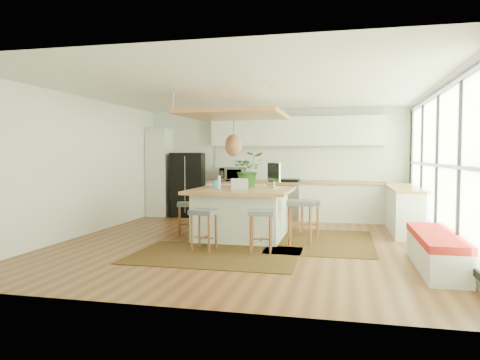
% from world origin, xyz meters
% --- Properties ---
extents(floor, '(7.00, 7.00, 0.00)m').
position_xyz_m(floor, '(0.00, 0.00, 0.00)').
color(floor, '#5A2F19').
rests_on(floor, ground).
extents(ceiling, '(7.00, 7.00, 0.00)m').
position_xyz_m(ceiling, '(0.00, 0.00, 2.70)').
color(ceiling, white).
rests_on(ceiling, ground).
extents(wall_back, '(6.50, 0.00, 6.50)m').
position_xyz_m(wall_back, '(0.00, 3.50, 1.35)').
color(wall_back, silver).
rests_on(wall_back, ground).
extents(wall_front, '(6.50, 0.00, 6.50)m').
position_xyz_m(wall_front, '(0.00, -3.50, 1.35)').
color(wall_front, silver).
rests_on(wall_front, ground).
extents(wall_left, '(0.00, 7.00, 7.00)m').
position_xyz_m(wall_left, '(-3.25, 0.00, 1.35)').
color(wall_left, silver).
rests_on(wall_left, ground).
extents(wall_right, '(0.00, 7.00, 7.00)m').
position_xyz_m(wall_right, '(3.25, 0.00, 1.35)').
color(wall_right, silver).
rests_on(wall_right, ground).
extents(window_wall, '(0.10, 6.20, 2.60)m').
position_xyz_m(window_wall, '(3.22, 0.00, 1.40)').
color(window_wall, black).
rests_on(window_wall, wall_right).
extents(pantry, '(0.55, 0.60, 2.25)m').
position_xyz_m(pantry, '(-2.95, 3.18, 1.12)').
color(pantry, silver).
rests_on(pantry, floor).
extents(back_counter_base, '(4.20, 0.60, 0.88)m').
position_xyz_m(back_counter_base, '(0.55, 3.18, 0.44)').
color(back_counter_base, silver).
rests_on(back_counter_base, floor).
extents(back_counter_top, '(4.24, 0.64, 0.05)m').
position_xyz_m(back_counter_top, '(0.55, 3.18, 0.90)').
color(back_counter_top, '#9F6538').
rests_on(back_counter_top, back_counter_base).
extents(backsplash, '(4.20, 0.02, 0.80)m').
position_xyz_m(backsplash, '(0.55, 3.48, 1.35)').
color(backsplash, white).
rests_on(backsplash, wall_back).
extents(upper_cabinets, '(4.20, 0.34, 0.70)m').
position_xyz_m(upper_cabinets, '(0.55, 3.32, 2.15)').
color(upper_cabinets, silver).
rests_on(upper_cabinets, wall_back).
extents(range, '(0.76, 0.62, 1.00)m').
position_xyz_m(range, '(0.30, 3.18, 0.50)').
color(range, '#A5A5AA').
rests_on(range, floor).
extents(right_counter_base, '(0.60, 2.50, 0.88)m').
position_xyz_m(right_counter_base, '(2.93, 2.00, 0.44)').
color(right_counter_base, silver).
rests_on(right_counter_base, floor).
extents(right_counter_top, '(0.64, 2.54, 0.05)m').
position_xyz_m(right_counter_top, '(2.93, 2.00, 0.90)').
color(right_counter_top, '#9F6538').
rests_on(right_counter_top, right_counter_base).
extents(window_bench, '(0.52, 2.00, 0.50)m').
position_xyz_m(window_bench, '(2.95, -1.20, 0.25)').
color(window_bench, silver).
rests_on(window_bench, floor).
extents(ceiling_panel, '(1.86, 1.86, 0.80)m').
position_xyz_m(ceiling_panel, '(-0.30, 0.40, 2.05)').
color(ceiling_panel, '#9F6538').
rests_on(ceiling_panel, ceiling).
extents(rug_near, '(2.60, 1.80, 0.01)m').
position_xyz_m(rug_near, '(-0.24, -1.06, 0.01)').
color(rug_near, black).
rests_on(rug_near, floor).
extents(rug_right, '(1.80, 2.60, 0.01)m').
position_xyz_m(rug_right, '(1.34, 0.47, 0.01)').
color(rug_right, black).
rests_on(rug_right, floor).
extents(fridge, '(0.88, 0.72, 1.63)m').
position_xyz_m(fridge, '(-2.19, 3.20, 0.93)').
color(fridge, black).
rests_on(fridge, floor).
extents(island, '(1.85, 1.85, 0.93)m').
position_xyz_m(island, '(-0.18, 0.54, 0.47)').
color(island, '#9F6538').
rests_on(island, floor).
extents(stool_near_left, '(0.44, 0.44, 0.68)m').
position_xyz_m(stool_near_left, '(-0.53, -0.73, 0.35)').
color(stool_near_left, '#4D5256').
rests_on(stool_near_left, floor).
extents(stool_near_right, '(0.45, 0.45, 0.68)m').
position_xyz_m(stool_near_right, '(0.41, -0.66, 0.35)').
color(stool_near_right, '#4D5256').
rests_on(stool_near_right, floor).
extents(stool_right_front, '(0.48, 0.48, 0.77)m').
position_xyz_m(stool_right_front, '(0.97, 0.16, 0.35)').
color(stool_right_front, '#4D5256').
rests_on(stool_right_front, floor).
extents(stool_right_back, '(0.41, 0.41, 0.67)m').
position_xyz_m(stool_right_back, '(1.06, 1.11, 0.35)').
color(stool_right_back, '#4D5256').
rests_on(stool_right_back, floor).
extents(stool_left_side, '(0.48, 0.48, 0.64)m').
position_xyz_m(stool_left_side, '(-1.31, 0.65, 0.35)').
color(stool_left_side, '#4D5256').
rests_on(stool_left_side, floor).
extents(laptop, '(0.40, 0.41, 0.24)m').
position_xyz_m(laptop, '(-0.11, 0.11, 1.05)').
color(laptop, '#A5A5AA').
rests_on(laptop, island).
extents(monitor, '(0.47, 0.56, 0.50)m').
position_xyz_m(monitor, '(0.37, 1.00, 1.19)').
color(monitor, '#A5A5AA').
rests_on(monitor, island).
extents(microwave, '(0.63, 0.38, 0.41)m').
position_xyz_m(microwave, '(-1.00, 3.16, 1.13)').
color(microwave, '#A5A5AA').
rests_on(microwave, back_counter_top).
extents(island_plant, '(0.82, 0.87, 0.54)m').
position_xyz_m(island_plant, '(-0.18, 1.19, 1.20)').
color(island_plant, '#1E4C19').
rests_on(island_plant, island).
extents(island_bowl, '(0.20, 0.20, 0.05)m').
position_xyz_m(island_bowl, '(-0.89, 0.82, 0.95)').
color(island_bowl, silver).
rests_on(island_bowl, island).
extents(island_bottle_0, '(0.07, 0.07, 0.19)m').
position_xyz_m(island_bottle_0, '(-0.73, 0.64, 1.03)').
color(island_bottle_0, '#3592D7').
rests_on(island_bottle_0, island).
extents(island_bottle_1, '(0.07, 0.07, 0.19)m').
position_xyz_m(island_bottle_1, '(-0.58, 0.39, 1.03)').
color(island_bottle_1, white).
rests_on(island_bottle_1, island).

